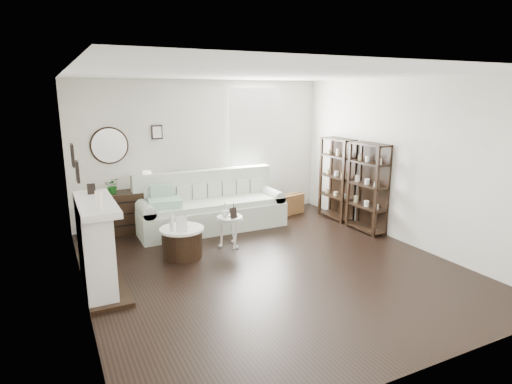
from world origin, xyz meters
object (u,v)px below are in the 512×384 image
sofa (210,209)px  drum_table (182,242)px  dresser (131,212)px  pedestal_table (230,219)px

sofa → drum_table: 1.50m
sofa → dresser: bearing=164.2°
dresser → pedestal_table: bearing=-48.9°
sofa → dresser: 1.42m
dresser → sofa: bearing=-15.8°
sofa → drum_table: size_ratio=4.02×
sofa → dresser: (-1.37, 0.39, 0.03)m
sofa → drum_table: sofa is taller
drum_table → pedestal_table: bearing=6.7°
dresser → pedestal_table: 1.98m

